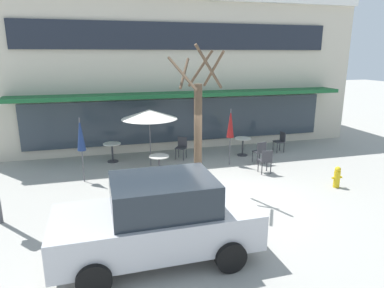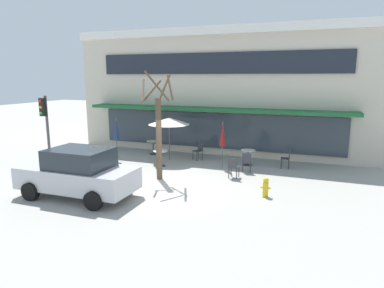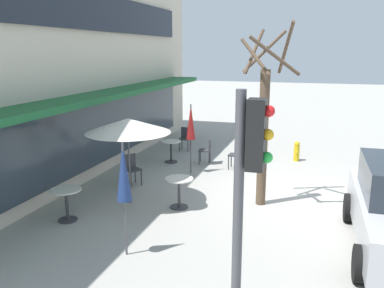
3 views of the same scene
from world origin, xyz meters
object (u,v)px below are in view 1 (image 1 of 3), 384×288
at_px(street_tree, 198,129).
at_px(fire_hydrant, 337,177).
at_px(cafe_table_streetside, 159,163).
at_px(patio_umbrella_corner_open, 149,114).
at_px(cafe_chair_1, 266,160).
at_px(cafe_chair_3, 182,146).
at_px(patio_umbrella_cream_folded, 81,135).
at_px(cafe_chair_2, 280,140).
at_px(cafe_table_near_wall, 243,144).
at_px(parked_sedan, 159,219).
at_px(cafe_chair_0, 260,151).
at_px(patio_umbrella_green_folded, 231,124).
at_px(cafe_table_by_tree, 112,149).

xyz_separation_m(street_tree, fire_hydrant, (4.51, -0.62, -1.71)).
relative_size(cafe_table_streetside, patio_umbrella_corner_open, 0.35).
xyz_separation_m(cafe_chair_1, cafe_chair_3, (-2.48, 2.61, 0.00)).
xyz_separation_m(patio_umbrella_cream_folded, cafe_chair_2, (8.25, 1.53, -1.10)).
distance_m(patio_umbrella_corner_open, cafe_chair_1, 4.59).
bearing_deg(cafe_chair_1, cafe_table_near_wall, 86.78).
xyz_separation_m(cafe_chair_2, street_tree, (-4.84, -3.61, 1.54)).
height_order(cafe_chair_1, parked_sedan, parked_sedan).
bearing_deg(cafe_chair_0, street_tree, -144.38).
distance_m(cafe_table_near_wall, cafe_chair_1, 2.36).
distance_m(parked_sedan, street_tree, 3.64).
distance_m(street_tree, fire_hydrant, 4.86).
distance_m(cafe_table_near_wall, cafe_chair_3, 2.63).
bearing_deg(cafe_chair_2, patio_umbrella_green_folded, -158.49).
bearing_deg(cafe_chair_1, patio_umbrella_corner_open, 152.74).
relative_size(patio_umbrella_corner_open, cafe_chair_3, 2.47).
bearing_deg(parked_sedan, fire_hydrant, 20.69).
relative_size(cafe_table_near_wall, cafe_chair_3, 0.85).
relative_size(patio_umbrella_corner_open, cafe_chair_0, 2.47).
xyz_separation_m(cafe_chair_0, fire_hydrant, (1.30, -2.92, -0.17)).
distance_m(cafe_table_near_wall, cafe_table_streetside, 4.21).
relative_size(patio_umbrella_green_folded, patio_umbrella_corner_open, 1.00).
bearing_deg(cafe_chair_3, street_tree, -96.09).
distance_m(cafe_table_near_wall, patio_umbrella_corner_open, 4.28).
bearing_deg(patio_umbrella_corner_open, cafe_chair_1, -27.26).
height_order(cafe_table_near_wall, fire_hydrant, cafe_table_near_wall).
height_order(cafe_table_streetside, fire_hydrant, cafe_table_streetside).
bearing_deg(cafe_chair_3, cafe_table_streetside, -123.81).
relative_size(cafe_table_near_wall, cafe_chair_1, 0.85).
bearing_deg(parked_sedan, patio_umbrella_corner_open, 83.05).
bearing_deg(cafe_chair_0, patio_umbrella_green_folded, 170.51).
bearing_deg(cafe_chair_0, fire_hydrant, -66.05).
relative_size(cafe_table_streetside, cafe_chair_2, 0.85).
distance_m(cafe_table_streetside, cafe_chair_3, 2.28).
bearing_deg(fire_hydrant, parked_sedan, -159.31).
height_order(cafe_chair_0, cafe_chair_3, same).
distance_m(cafe_chair_1, cafe_chair_2, 3.12).
bearing_deg(cafe_table_by_tree, parked_sedan, -84.73).
distance_m(patio_umbrella_cream_folded, fire_hydrant, 8.47).
bearing_deg(street_tree, patio_umbrella_green_folded, 51.06).
bearing_deg(patio_umbrella_cream_folded, cafe_chair_1, -8.12).
height_order(patio_umbrella_corner_open, street_tree, street_tree).
height_order(cafe_table_streetside, cafe_chair_1, cafe_chair_1).
bearing_deg(cafe_chair_3, patio_umbrella_cream_folded, -155.87).
bearing_deg(cafe_chair_0, cafe_chair_3, 152.10).
xyz_separation_m(cafe_table_near_wall, patio_umbrella_cream_folded, (-6.43, -1.46, 1.11)).
distance_m(patio_umbrella_green_folded, fire_hydrant, 4.19).
xyz_separation_m(patio_umbrella_cream_folded, patio_umbrella_corner_open, (2.44, 1.09, 0.39)).
height_order(cafe_table_by_tree, patio_umbrella_cream_folded, patio_umbrella_cream_folded).
bearing_deg(patio_umbrella_cream_folded, parked_sedan, -71.50).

